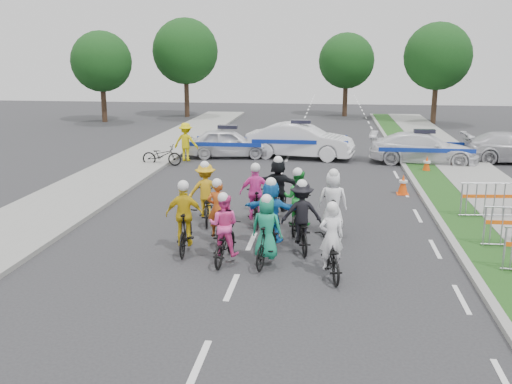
# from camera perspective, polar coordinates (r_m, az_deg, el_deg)

# --- Properties ---
(ground) EXTENTS (90.00, 90.00, 0.00)m
(ground) POSITION_cam_1_polar(r_m,az_deg,el_deg) (11.99, -2.44, -9.51)
(ground) COLOR #28282B
(ground) RESTS_ON ground
(curb_right) EXTENTS (0.20, 60.00, 0.12)m
(curb_right) POSITION_cam_1_polar(r_m,az_deg,el_deg) (16.83, 18.03, -3.09)
(curb_right) COLOR gray
(curb_right) RESTS_ON ground
(grass_strip) EXTENTS (1.20, 60.00, 0.11)m
(grass_strip) POSITION_cam_1_polar(r_m,az_deg,el_deg) (16.98, 20.35, -3.15)
(grass_strip) COLOR #1E4114
(grass_strip) RESTS_ON ground
(sidewalk_left) EXTENTS (3.00, 60.00, 0.13)m
(sidewalk_left) POSITION_cam_1_polar(r_m,az_deg,el_deg) (18.55, -19.87, -1.69)
(sidewalk_left) COLOR gray
(sidewalk_left) RESTS_ON ground
(rider_0) EXTENTS (0.89, 1.75, 1.71)m
(rider_0) POSITION_cam_1_polar(r_m,az_deg,el_deg) (12.46, 7.51, -5.91)
(rider_0) COLOR black
(rider_0) RESTS_ON ground
(rider_1) EXTENTS (0.77, 1.66, 1.69)m
(rider_1) POSITION_cam_1_polar(r_m,az_deg,el_deg) (13.00, 1.07, -4.51)
(rider_1) COLOR black
(rider_1) RESTS_ON ground
(rider_2) EXTENTS (0.74, 1.68, 1.68)m
(rider_2) POSITION_cam_1_polar(r_m,az_deg,el_deg) (13.23, -3.20, -4.36)
(rider_2) COLOR black
(rider_2) RESTS_ON ground
(rider_3) EXTENTS (0.94, 1.76, 1.81)m
(rider_3) POSITION_cam_1_polar(r_m,az_deg,el_deg) (13.90, -7.09, -3.24)
(rider_3) COLOR black
(rider_3) RESTS_ON ground
(rider_4) EXTENTS (1.08, 1.84, 1.79)m
(rider_4) POSITION_cam_1_polar(r_m,az_deg,el_deg) (14.03, 4.57, -3.02)
(rider_4) COLOR black
(rider_4) RESTS_ON ground
(rider_5) EXTENTS (1.49, 1.77, 1.81)m
(rider_5) POSITION_cam_1_polar(r_m,az_deg,el_deg) (14.12, 1.51, -2.61)
(rider_5) COLOR black
(rider_5) RESTS_ON ground
(rider_6) EXTENTS (0.86, 1.74, 1.70)m
(rider_6) POSITION_cam_1_polar(r_m,az_deg,el_deg) (14.57, -3.79, -2.92)
(rider_6) COLOR black
(rider_6) RESTS_ON ground
(rider_7) EXTENTS (0.79, 1.76, 1.83)m
(rider_7) POSITION_cam_1_polar(r_m,az_deg,el_deg) (15.20, 7.66, -1.73)
(rider_7) COLOR black
(rider_7) RESTS_ON ground
(rider_8) EXTENTS (0.79, 1.79, 1.78)m
(rider_8) POSITION_cam_1_polar(r_m,az_deg,el_deg) (15.49, 4.15, -1.54)
(rider_8) COLOR black
(rider_8) RESTS_ON ground
(rider_9) EXTENTS (0.96, 1.78, 1.80)m
(rider_9) POSITION_cam_1_polar(r_m,az_deg,el_deg) (15.97, -0.01, -0.92)
(rider_9) COLOR black
(rider_9) RESTS_ON ground
(rider_10) EXTENTS (1.09, 1.86, 1.81)m
(rider_10) POSITION_cam_1_polar(r_m,az_deg,el_deg) (16.28, -5.02, -0.66)
(rider_10) COLOR black
(rider_10) RESTS_ON ground
(rider_11) EXTENTS (1.52, 1.80, 1.83)m
(rider_11) POSITION_cam_1_polar(r_m,az_deg,el_deg) (16.87, 2.22, 0.13)
(rider_11) COLOR black
(rider_11) RESTS_ON ground
(police_car_0) EXTENTS (4.12, 2.16, 1.34)m
(police_car_0) POSITION_cam_1_polar(r_m,az_deg,el_deg) (26.71, -2.83, 4.93)
(police_car_0) COLOR white
(police_car_0) RESTS_ON ground
(police_car_1) EXTENTS (5.07, 2.41, 1.60)m
(police_car_1) POSITION_cam_1_polar(r_m,az_deg,el_deg) (26.50, 4.48, 5.13)
(police_car_1) COLOR white
(police_car_1) RESTS_ON ground
(police_car_2) EXTENTS (4.86, 2.45, 1.35)m
(police_car_2) POSITION_cam_1_polar(r_m,az_deg,el_deg) (26.12, 16.39, 4.21)
(police_car_2) COLOR white
(police_car_2) RESTS_ON ground
(marshal_hiviz) EXTENTS (1.17, 0.75, 1.72)m
(marshal_hiviz) POSITION_cam_1_polar(r_m,az_deg,el_deg) (25.90, -7.02, 4.99)
(marshal_hiviz) COLOR yellow
(marshal_hiviz) RESTS_ON ground
(barrier_2) EXTENTS (2.04, 0.71, 1.12)m
(barrier_2) POSITION_cam_1_polar(r_m,az_deg,el_deg) (17.85, 22.72, -0.88)
(barrier_2) COLOR #A5A8AD
(barrier_2) RESTS_ON ground
(cone_0) EXTENTS (0.40, 0.40, 0.70)m
(cone_0) POSITION_cam_1_polar(r_m,az_deg,el_deg) (20.22, 14.49, 0.72)
(cone_0) COLOR #F24C0C
(cone_0) RESTS_ON ground
(cone_1) EXTENTS (0.40, 0.40, 0.70)m
(cone_1) POSITION_cam_1_polar(r_m,az_deg,el_deg) (24.14, 16.70, 2.64)
(cone_1) COLOR #F24C0C
(cone_1) RESTS_ON ground
(parked_bike) EXTENTS (1.73, 0.63, 0.90)m
(parked_bike) POSITION_cam_1_polar(r_m,az_deg,el_deg) (25.00, -9.40, 3.65)
(parked_bike) COLOR black
(parked_bike) RESTS_ON ground
(tree_0) EXTENTS (4.20, 4.20, 6.30)m
(tree_0) POSITION_cam_1_polar(r_m,az_deg,el_deg) (42.00, -15.21, 12.47)
(tree_0) COLOR #382619
(tree_0) RESTS_ON ground
(tree_1) EXTENTS (4.55, 4.55, 6.82)m
(tree_1) POSITION_cam_1_polar(r_m,az_deg,el_deg) (41.47, 17.71, 12.79)
(tree_1) COLOR #382619
(tree_1) RESTS_ON ground
(tree_3) EXTENTS (4.90, 4.90, 7.35)m
(tree_3) POSITION_cam_1_polar(r_m,az_deg,el_deg) (44.23, -7.07, 13.78)
(tree_3) COLOR #382619
(tree_3) RESTS_ON ground
(tree_4) EXTENTS (4.20, 4.20, 6.30)m
(tree_4) POSITION_cam_1_polar(r_m,az_deg,el_deg) (44.87, 9.04, 12.82)
(tree_4) COLOR #382619
(tree_4) RESTS_ON ground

